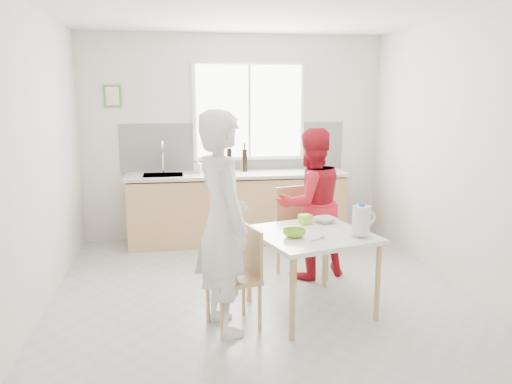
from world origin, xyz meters
The scene contains 21 objects.
ground centered at (0.00, 0.00, 0.00)m, with size 4.50×4.50×0.00m, color #B7B7B2.
room_shell centered at (0.00, 0.00, 1.64)m, with size 4.50×4.50×4.50m.
window centered at (0.20, 2.23, 1.70)m, with size 1.50×0.06×1.30m.
backsplash centered at (0.00, 2.24, 1.23)m, with size 3.00×0.02×0.65m, color white.
picture_frame centered at (-1.55, 2.23, 1.90)m, with size 0.22×0.03×0.28m.
kitchen_counter centered at (0.00, 1.95, 0.42)m, with size 2.84×0.64×1.37m.
dining_table centered at (0.38, -0.30, 0.65)m, with size 1.17×1.17×0.73m.
chair_left centered at (-0.29, -0.49, 0.46)m, with size 0.48×0.48×0.84m.
chair_far centered at (0.49, 0.58, 0.53)m, with size 0.55×0.55×0.96m.
person_white centered at (-0.43, -0.53, 0.91)m, with size 0.66×0.43×1.82m, color white.
person_red centered at (0.60, 0.56, 0.79)m, with size 0.77×0.60×1.59m, color red.
bowl_green centered at (0.20, -0.41, 0.76)m, with size 0.20×0.20×0.06m, color #77B429.
bowl_white centered at (0.60, 0.02, 0.75)m, with size 0.20×0.20×0.05m, color silver.
milk_jug centered at (0.76, -0.49, 0.88)m, with size 0.21×0.15×0.27m.
green_box centered at (0.40, -0.01, 0.77)m, with size 0.10×0.10×0.09m, color #A0D731.
spoon centered at (0.36, -0.54, 0.74)m, with size 0.01×0.01×0.16m, color #A5A5AA.
cutting_board centered at (1.11, 1.86, 0.93)m, with size 0.35×0.25×0.01m, color #97DA32.
wine_bottle_a centered at (-0.10, 1.97, 1.08)m, with size 0.07×0.07×0.32m, color black.
wine_bottle_b centered at (0.11, 2.06, 1.07)m, with size 0.07×0.07×0.30m, color black.
jar_amber centered at (0.09, 2.06, 1.00)m, with size 0.06×0.06×0.16m, color olive.
soap_bottle centered at (-0.51, 2.02, 1.02)m, with size 0.09×0.09×0.19m, color #999999.
Camera 1 is at (-0.79, -4.41, 1.93)m, focal length 35.00 mm.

